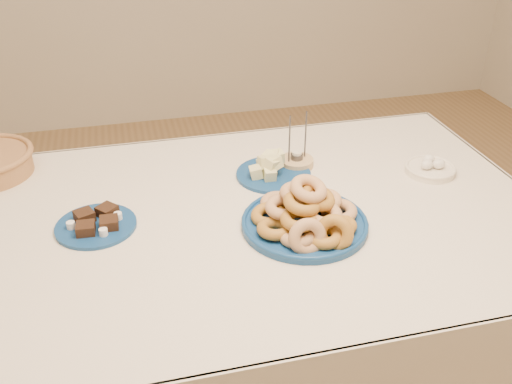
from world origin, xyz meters
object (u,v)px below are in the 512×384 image
egg_bowl (430,168)px  melon_plate (272,170)px  dining_table (252,244)px  donut_platter (306,216)px  brownie_plate (96,224)px  candle_holder (297,161)px

egg_bowl → melon_plate: bearing=168.8°
melon_plate → dining_table: bearing=-119.8°
melon_plate → egg_bowl: size_ratio=1.60×
dining_table → melon_plate: bearing=60.2°
dining_table → donut_platter: 0.22m
dining_table → brownie_plate: brownie_plate is taller
dining_table → candle_holder: bearing=49.5°
melon_plate → brownie_plate: 0.57m
brownie_plate → candle_holder: candle_holder is taller
donut_platter → melon_plate: size_ratio=1.39×
melon_plate → brownie_plate: melon_plate is taller
dining_table → egg_bowl: bearing=9.1°
dining_table → egg_bowl: egg_bowl is taller
candle_holder → egg_bowl: bearing=-20.4°
dining_table → donut_platter: bearing=-40.7°
brownie_plate → donut_platter: bearing=-14.3°
donut_platter → dining_table: bearing=139.3°
donut_platter → egg_bowl: 0.53m
donut_platter → egg_bowl: (0.49, 0.21, -0.02)m
brownie_plate → candle_holder: bearing=18.4°
melon_plate → brownie_plate: size_ratio=0.99×
donut_platter → candle_holder: candle_holder is taller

